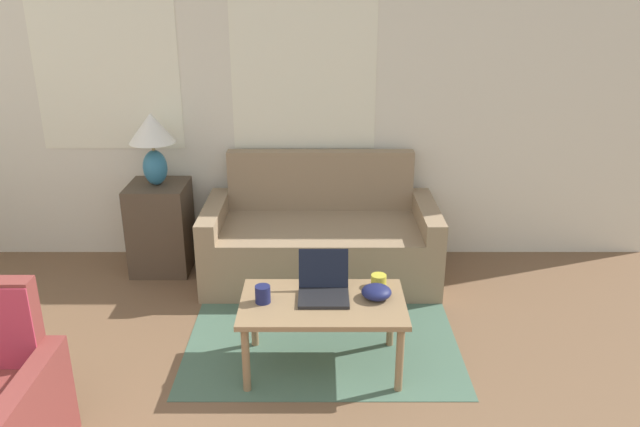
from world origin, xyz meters
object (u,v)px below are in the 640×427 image
Objects in this scene: couch at (319,241)px; laptop at (322,287)px; snack_bowl at (375,292)px; cup_yellow at (261,294)px; table_lamp at (151,138)px; cup_navy at (377,280)px; coffee_table at (321,309)px.

couch reaches higher than laptop.
cup_yellow is at bearing -175.67° from snack_bowl.
table_lamp is 1.85× the size of laptop.
cup_navy is 0.15m from snack_bowl.
coffee_table is at bearing -94.27° from laptop.
cup_navy is (0.33, 0.19, 0.09)m from coffee_table.
table_lamp is at bearing 174.97° from couch.
coffee_table is 9.33× the size of cup_yellow.
coffee_table is (0.01, -1.24, 0.11)m from couch.
cup_navy is at bearing 29.35° from coffee_table.
coffee_table is 3.21× the size of laptop.
laptop reaches higher than cup_navy.
couch is 1.31m from cup_yellow.
cup_navy is (0.33, 0.11, -0.02)m from laptop.
laptop is at bearing 85.73° from coffee_table.
laptop is 1.70× the size of snack_bowl.
cup_yellow is at bearing -56.05° from table_lamp.
laptop is 0.35m from cup_yellow.
cup_yellow reaches higher than snack_bowl.
snack_bowl is (0.31, 0.04, 0.09)m from coffee_table.
snack_bowl is at bearing -99.98° from cup_navy.
cup_navy is at bearing 16.30° from cup_yellow.
coffee_table is 0.35m from cup_yellow.
couch is 1.24m from coffee_table.
couch is 5.87× the size of laptop.
laptop is 0.31m from snack_bowl.
table_lamp reaches higher than snack_bowl.
table_lamp is 1.88m from laptop.
cup_navy is 0.70m from cup_yellow.
laptop is 3.20× the size of cup_navy.
table_lamp reaches higher than couch.
laptop is (0.01, 0.07, 0.11)m from coffee_table.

